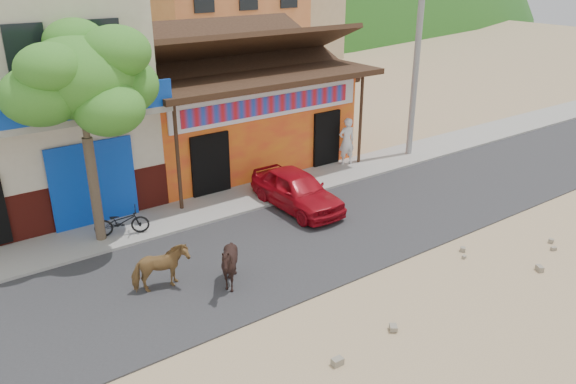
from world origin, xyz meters
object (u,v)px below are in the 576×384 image
cow_dark (229,264)px  utility_pole (417,54)px  cow_tan (161,268)px  pedestrian (347,141)px  red_car (297,190)px  scooter (122,222)px  tree (87,138)px

cow_dark → utility_pole: bearing=99.9°
cow_tan → pedestrian: size_ratio=0.74×
cow_tan → pedestrian: (9.48, 4.10, 0.42)m
cow_dark → pedestrian: (8.09, 4.99, 0.36)m
utility_pole → cow_tan: bearing=-164.0°
cow_tan → red_car: size_ratio=0.37×
cow_dark → red_car: bearing=112.6°
red_car → scooter: 5.46m
utility_pole → cow_tan: 13.40m
tree → pedestrian: tree is taller
scooter → cow_tan: bearing=-163.6°
utility_pole → cow_tan: utility_pole is taller
cow_tan → red_car: bearing=-63.2°
utility_pole → pedestrian: bearing=169.8°
tree → utility_pole: utility_pole is taller
tree → pedestrian: 10.10m
cow_tan → pedestrian: bearing=-59.6°
tree → cow_tan: tree is taller
red_car → pedestrian: (3.94, 2.11, 0.37)m
tree → scooter: bearing=-10.1°
tree → scooter: size_ratio=3.90×
tree → pedestrian: bearing=4.2°
red_car → cow_tan: bearing=-160.1°
utility_pole → red_car: 7.87m
utility_pole → red_car: size_ratio=2.17×
red_car → scooter: red_car is taller
pedestrian → utility_pole: bearing=-178.6°
tree → red_car: bearing=-13.1°
tree → cow_tan: bearing=-83.8°
cow_tan → red_car: 5.89m
tree → utility_pole: size_ratio=0.75×
tree → utility_pole: 12.84m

